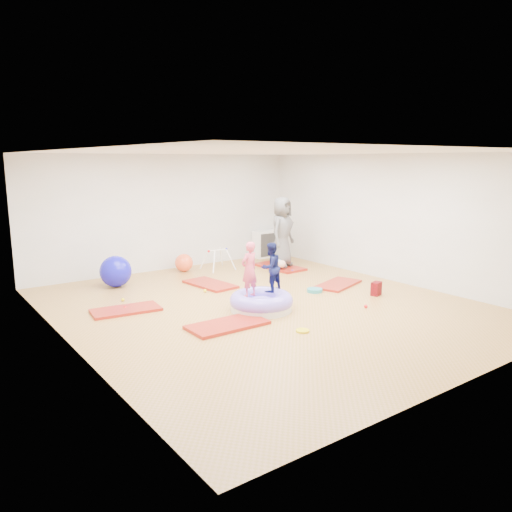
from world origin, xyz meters
TOP-DOWN VIEW (x-y plane):
  - room at (0.00, 0.00)m, footprint 7.01×8.01m
  - gym_mat_front_left at (-1.19, -0.55)m, footprint 1.30×0.65m
  - gym_mat_mid_left at (-2.21, 1.22)m, footprint 1.25×0.73m
  - gym_mat_center_back at (-0.03, 1.95)m, footprint 0.76×1.30m
  - gym_mat_right at (2.20, 0.32)m, footprint 1.31×0.94m
  - gym_mat_rear_right at (2.29, 2.45)m, footprint 0.71×1.35m
  - inflatable_cushion at (-0.21, -0.15)m, footprint 1.14×1.14m
  - child_pink at (-0.44, -0.11)m, footprint 0.40×0.30m
  - child_navy at (0.07, -0.06)m, footprint 0.49×0.41m
  - adult_caregiver at (2.31, 2.40)m, footprint 0.99×0.85m
  - infant at (2.06, 2.21)m, footprint 0.39×0.40m
  - ball_pit_balls at (-0.05, 0.93)m, footprint 4.46×3.10m
  - exercise_ball_blue at (-1.71, 3.03)m, footprint 0.67×0.67m
  - exercise_ball_orange at (0.16, 3.50)m, footprint 0.43×0.43m
  - infant_play_gym at (0.89, 3.12)m, footprint 0.68×0.64m
  - cube_shelf at (2.89, 3.79)m, footprint 0.74×0.36m
  - balance_disc at (1.42, 0.21)m, footprint 0.32×0.32m
  - backpack at (2.25, -0.69)m, footprint 0.27×0.21m
  - yellow_toy at (-0.37, -1.46)m, footprint 0.22×0.22m

SIDE VIEW (x-z plane):
  - yellow_toy at x=-0.37m, z-range 0.00..0.03m
  - gym_mat_right at x=2.20m, z-range 0.00..0.05m
  - gym_mat_mid_left at x=-2.21m, z-range 0.00..0.05m
  - gym_mat_center_back at x=-0.03m, z-range 0.00..0.05m
  - gym_mat_front_left at x=-1.19m, z-range 0.00..0.05m
  - gym_mat_rear_right at x=2.29m, z-range 0.00..0.06m
  - ball_pit_balls at x=-0.05m, z-range 0.00..0.07m
  - balance_disc at x=1.42m, z-range 0.00..0.07m
  - backpack at x=2.25m, z-range 0.00..0.27m
  - inflatable_cushion at x=-0.21m, z-range -0.04..0.32m
  - infant at x=2.06m, z-range 0.06..0.29m
  - exercise_ball_orange at x=0.16m, z-range 0.00..0.43m
  - exercise_ball_blue at x=-1.71m, z-range 0.00..0.67m
  - infant_play_gym at x=0.89m, z-range 0.09..0.61m
  - cube_shelf at x=2.89m, z-range 0.00..0.74m
  - child_navy at x=0.07m, z-range 0.33..1.24m
  - child_pink at x=-0.44m, z-range 0.33..1.32m
  - adult_caregiver at x=2.31m, z-range 0.06..1.78m
  - room at x=0.00m, z-range 0.00..2.80m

